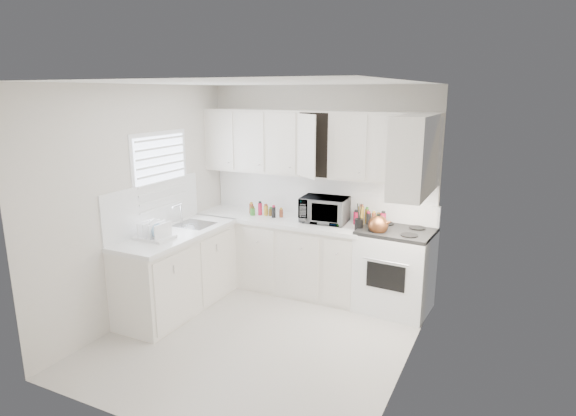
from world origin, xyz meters
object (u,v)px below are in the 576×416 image
Objects in this scene: stove at (395,259)px; tea_kettle at (378,224)px; utensil_crock at (359,217)px; microwave at (324,207)px; rice_cooker at (307,209)px; dish_rack at (154,229)px.

tea_kettle is at bearing -134.48° from stove.
tea_kettle is at bearing -11.94° from utensil_crock.
microwave is (-0.92, 0.06, 0.51)m from stove.
tea_kettle reaches higher than rice_cooker.
microwave reaches higher than stove.
utensil_crock is (-0.42, -0.11, 0.49)m from stove.
rice_cooker reaches higher than dish_rack.
stove is 0.65m from utensil_crock.
stove is 4.49× the size of tea_kettle.
utensil_crock is at bearing -32.90° from rice_cooker.
microwave is 2.04m from dish_rack.
utensil_crock is at bearing 172.64° from tea_kettle.
microwave is 0.52m from utensil_crock.
utensil_crock is (-0.24, 0.05, 0.04)m from tea_kettle.
tea_kettle is at bearing 29.87° from dish_rack.
tea_kettle is 0.86× the size of utensil_crock.
dish_rack is (-1.92, -1.30, -0.06)m from utensil_crock.
microwave is 1.44× the size of dish_rack.
stove reaches higher than dish_rack.
stove is 0.50m from tea_kettle.
rice_cooker is at bearing 162.87° from microwave.
dish_rack is at bearing -138.22° from microwave.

